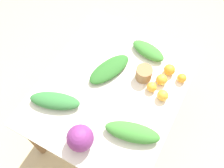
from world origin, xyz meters
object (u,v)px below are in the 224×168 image
greens_bunch_dandelion (109,69)px  orange_2 (163,95)px  greens_bunch_kale (148,51)px  orange_0 (162,80)px  greens_bunch_scallion (55,101)px  greens_bunch_beet_tops (132,132)px  paper_bag (144,73)px  orange_3 (169,70)px  orange_1 (152,87)px  cabbage_purple (80,138)px  orange_4 (182,78)px

greens_bunch_dandelion → orange_2: 0.43m
greens_bunch_kale → orange_2: bearing=38.9°
greens_bunch_kale → orange_0: 0.27m
greens_bunch_dandelion → orange_0: 0.39m
greens_bunch_scallion → greens_bunch_beet_tops: (-0.05, 0.56, 0.01)m
greens_bunch_scallion → orange_0: (-0.50, 0.57, 0.00)m
paper_bag → greens_bunch_dandelion: (0.07, -0.24, -0.02)m
greens_bunch_scallion → orange_0: bearing=131.1°
greens_bunch_kale → orange_3: 0.23m
greens_bunch_kale → orange_1: size_ratio=3.91×
cabbage_purple → orange_2: cabbage_purple is taller
cabbage_purple → greens_bunch_scallion: bearing=-116.3°
greens_bunch_kale → orange_2: orange_2 is taller
greens_bunch_beet_tops → orange_0: size_ratio=4.43×
paper_bag → orange_2: bearing=63.4°
orange_2 → greens_bunch_kale: bearing=-141.1°
orange_4 → orange_3: bearing=-100.1°
cabbage_purple → paper_bag: (-0.63, 0.14, -0.03)m
orange_2 → greens_bunch_scallion: bearing=-58.5°
greens_bunch_scallion → orange_1: size_ratio=4.91×
paper_bag → greens_bunch_beet_tops: paper_bag is taller
cabbage_purple → orange_1: 0.61m
paper_bag → greens_bunch_beet_tops: (0.43, 0.12, -0.01)m
greens_bunch_kale → greens_bunch_beet_tops: 0.67m
greens_bunch_beet_tops → orange_1: (-0.37, -0.03, -0.01)m
orange_0 → cabbage_purple: bearing=-22.8°
greens_bunch_scallion → orange_3: bearing=135.6°
orange_4 → greens_bunch_dandelion: bearing=-70.2°
orange_1 → orange_2: bearing=73.7°
orange_0 → orange_3: size_ratio=0.97×
greens_bunch_beet_tops → orange_3: size_ratio=4.28×
paper_bag → orange_4: size_ratio=1.75×
orange_0 → greens_bunch_dandelion: bearing=-76.0°
greens_bunch_dandelion → orange_4: bearing=109.8°
cabbage_purple → orange_1: (-0.56, 0.23, -0.05)m
greens_bunch_dandelion → greens_bunch_beet_tops: greens_bunch_beet_tops is taller
greens_bunch_kale → orange_3: bearing=66.9°
greens_bunch_beet_tops → orange_1: bearing=-176.0°
cabbage_purple → greens_bunch_dandelion: bearing=-169.6°
cabbage_purple → paper_bag: bearing=167.4°
greens_bunch_dandelion → orange_2: (0.02, 0.43, 0.01)m
greens_bunch_dandelion → orange_1: size_ratio=4.99×
greens_bunch_beet_tops → orange_0: 0.45m
greens_bunch_kale → greens_bunch_scallion: greens_bunch_scallion is taller
greens_bunch_beet_tops → orange_0: (-0.45, 0.01, -0.00)m
greens_bunch_dandelion → orange_0: orange_0 is taller
greens_bunch_scallion → orange_1: greens_bunch_scallion is taller
paper_bag → orange_4: paper_bag is taller
cabbage_purple → orange_1: bearing=157.4°
greens_bunch_dandelion → paper_bag: bearing=106.8°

